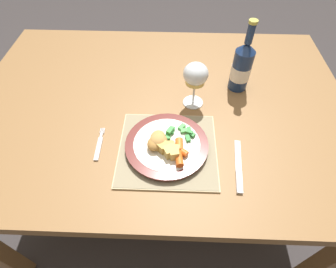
# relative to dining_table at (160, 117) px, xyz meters

# --- Properties ---
(ground_plane) EXTENTS (6.00, 6.00, 0.00)m
(ground_plane) POSITION_rel_dining_table_xyz_m (0.00, 0.00, -0.66)
(ground_plane) COLOR #383333
(dining_table) EXTENTS (1.37, 0.96, 0.74)m
(dining_table) POSITION_rel_dining_table_xyz_m (0.00, 0.00, 0.00)
(dining_table) COLOR olive
(dining_table) RESTS_ON ground
(placemat) EXTENTS (0.30, 0.29, 0.01)m
(placemat) POSITION_rel_dining_table_xyz_m (0.04, -0.22, 0.09)
(placemat) COLOR #CCB789
(placemat) RESTS_ON dining_table
(dinner_plate) EXTENTS (0.25, 0.25, 0.02)m
(dinner_plate) POSITION_rel_dining_table_xyz_m (0.03, -0.21, 0.10)
(dinner_plate) COLOR white
(dinner_plate) RESTS_ON placemat
(breaded_croquettes) EXTENTS (0.07, 0.08, 0.04)m
(breaded_croquettes) POSITION_rel_dining_table_xyz_m (0.01, -0.22, 0.13)
(breaded_croquettes) COLOR tan
(breaded_croquettes) RESTS_ON dinner_plate
(green_beans_pile) EXTENTS (0.09, 0.07, 0.02)m
(green_beans_pile) POSITION_rel_dining_table_xyz_m (0.08, -0.17, 0.12)
(green_beans_pile) COLOR #338438
(green_beans_pile) RESTS_ON dinner_plate
(glazed_carrots) EXTENTS (0.07, 0.10, 0.02)m
(glazed_carrots) POSITION_rel_dining_table_xyz_m (0.07, -0.25, 0.12)
(glazed_carrots) COLOR orange
(glazed_carrots) RESTS_ON dinner_plate
(fork) EXTENTS (0.02, 0.13, 0.01)m
(fork) POSITION_rel_dining_table_xyz_m (-0.18, -0.21, 0.09)
(fork) COLOR silver
(fork) RESTS_ON dining_table
(table_knife) EXTENTS (0.04, 0.19, 0.01)m
(table_knife) POSITION_rel_dining_table_xyz_m (0.25, -0.29, 0.09)
(table_knife) COLOR silver
(table_knife) RESTS_ON dining_table
(wine_glass) EXTENTS (0.08, 0.08, 0.16)m
(wine_glass) POSITION_rel_dining_table_xyz_m (0.12, -0.01, 0.20)
(wine_glass) COLOR silver
(wine_glass) RESTS_ON dining_table
(bottle) EXTENTS (0.07, 0.07, 0.26)m
(bottle) POSITION_rel_dining_table_xyz_m (0.29, 0.09, 0.18)
(bottle) COLOR navy
(bottle) RESTS_ON dining_table
(roast_potatoes) EXTENTS (0.07, 0.06, 0.03)m
(roast_potatoes) POSITION_rel_dining_table_xyz_m (0.04, -0.25, 0.12)
(roast_potatoes) COLOR #DBB256
(roast_potatoes) RESTS_ON dinner_plate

